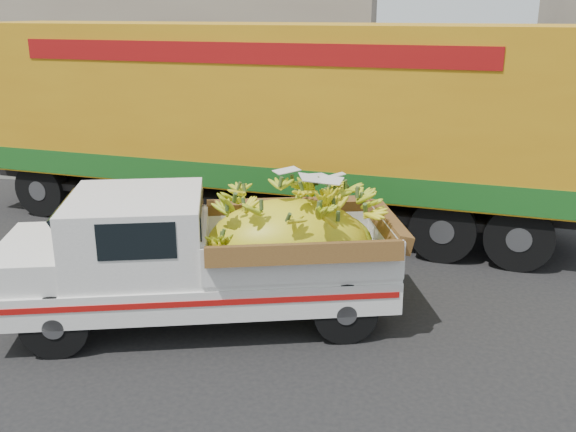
# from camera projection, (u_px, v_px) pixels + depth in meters

# --- Properties ---
(ground) EXTENTS (100.00, 100.00, 0.00)m
(ground) POSITION_uv_depth(u_px,v_px,m) (244.00, 352.00, 7.92)
(ground) COLOR black
(ground) RESTS_ON ground
(curb) EXTENTS (60.00, 0.25, 0.15)m
(curb) POSITION_uv_depth(u_px,v_px,m) (315.00, 188.00, 14.98)
(curb) COLOR gray
(curb) RESTS_ON ground
(sidewalk) EXTENTS (60.00, 4.00, 0.14)m
(sidewalk) POSITION_uv_depth(u_px,v_px,m) (324.00, 167.00, 16.95)
(sidewalk) COLOR gray
(sidewalk) RESTS_ON ground
(building_left) EXTENTS (18.00, 6.00, 5.00)m
(building_left) POSITION_uv_depth(u_px,v_px,m) (120.00, 55.00, 22.94)
(building_left) COLOR gray
(building_left) RESTS_ON ground
(pickup_truck) EXTENTS (5.37, 3.08, 1.78)m
(pickup_truck) POSITION_uv_depth(u_px,v_px,m) (229.00, 253.00, 8.52)
(pickup_truck) COLOR black
(pickup_truck) RESTS_ON ground
(semi_trailer) EXTENTS (12.07, 4.41, 3.80)m
(semi_trailer) POSITION_uv_depth(u_px,v_px,m) (267.00, 116.00, 12.14)
(semi_trailer) COLOR black
(semi_trailer) RESTS_ON ground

